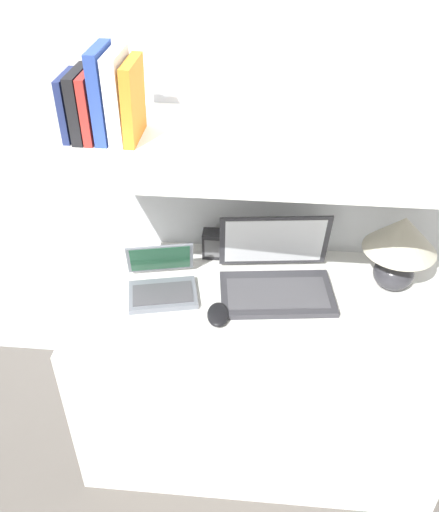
# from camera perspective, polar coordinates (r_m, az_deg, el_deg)

# --- Properties ---
(ground_plane) EXTENTS (12.00, 12.00, 0.00)m
(ground_plane) POSITION_cam_1_polar(r_m,az_deg,el_deg) (2.21, 3.61, -24.39)
(ground_plane) COLOR #56514C
(wall_back) EXTENTS (6.00, 0.05, 2.40)m
(wall_back) POSITION_cam_1_polar(r_m,az_deg,el_deg) (1.92, 5.88, 14.14)
(wall_back) COLOR silver
(wall_back) RESTS_ON ground_plane
(desk) EXTENTS (1.28, 0.64, 0.70)m
(desk) POSITION_cam_1_polar(r_m,az_deg,el_deg) (2.10, 4.34, -12.04)
(desk) COLOR white
(desk) RESTS_ON ground_plane
(back_riser) EXTENTS (1.28, 0.04, 1.23)m
(back_riser) POSITION_cam_1_polar(r_m,az_deg,el_deg) (2.18, 4.93, -0.75)
(back_riser) COLOR silver
(back_riser) RESTS_ON ground_plane
(shelf) EXTENTS (1.28, 0.57, 0.03)m
(shelf) POSITION_cam_1_polar(r_m,az_deg,el_deg) (1.62, 5.86, 11.30)
(shelf) COLOR white
(shelf) RESTS_ON back_riser
(table_lamp) EXTENTS (0.25, 0.25, 0.28)m
(table_lamp) POSITION_cam_1_polar(r_m,az_deg,el_deg) (1.90, 18.52, 1.31)
(table_lamp) COLOR #2D2D33
(table_lamp) RESTS_ON desk
(laptop_large) EXTENTS (0.42, 0.33, 0.25)m
(laptop_large) POSITION_cam_1_polar(r_m,az_deg,el_deg) (1.88, 5.96, -2.08)
(laptop_large) COLOR #333338
(laptop_large) RESTS_ON desk
(laptop_small) EXTENTS (0.27, 0.26, 0.16)m
(laptop_small) POSITION_cam_1_polar(r_m,az_deg,el_deg) (1.88, -6.08, -2.83)
(laptop_small) COLOR slate
(laptop_small) RESTS_ON desk
(computer_mouse) EXTENTS (0.08, 0.12, 0.03)m
(computer_mouse) POSITION_cam_1_polar(r_m,az_deg,el_deg) (1.78, -0.14, -6.18)
(computer_mouse) COLOR black
(computer_mouse) RESTS_ON desk
(router_box) EXTENTS (0.10, 0.06, 0.11)m
(router_box) POSITION_cam_1_polar(r_m,az_deg,el_deg) (2.02, -0.41, 1.27)
(router_box) COLOR black
(router_box) RESTS_ON desk
(book_navy) EXTENTS (0.02, 0.15, 0.18)m
(book_navy) POSITION_cam_1_polar(r_m,az_deg,el_deg) (1.68, -15.54, 15.02)
(book_navy) COLOR navy
(book_navy) RESTS_ON shelf
(book_black) EXTENTS (0.03, 0.17, 0.19)m
(book_black) POSITION_cam_1_polar(r_m,az_deg,el_deg) (1.67, -14.39, 15.24)
(book_black) COLOR black
(book_black) RESTS_ON shelf
(book_red) EXTENTS (0.02, 0.17, 0.19)m
(book_red) POSITION_cam_1_polar(r_m,az_deg,el_deg) (1.66, -13.30, 15.25)
(book_red) COLOR #A82823
(book_red) RESTS_ON shelf
(book_blue) EXTENTS (0.03, 0.17, 0.26)m
(book_blue) POSITION_cam_1_polar(r_m,az_deg,el_deg) (1.64, -12.18, 16.36)
(book_blue) COLOR #284293
(book_blue) RESTS_ON shelf
(book_white) EXTENTS (0.04, 0.17, 0.25)m
(book_white) POSITION_cam_1_polar(r_m,az_deg,el_deg) (1.62, -10.58, 16.23)
(book_white) COLOR silver
(book_white) RESTS_ON shelf
(book_orange) EXTENTS (0.04, 0.17, 0.23)m
(book_orange) POSITION_cam_1_polar(r_m,az_deg,el_deg) (1.62, -9.07, 15.86)
(book_orange) COLOR orange
(book_orange) RESTS_ON shelf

